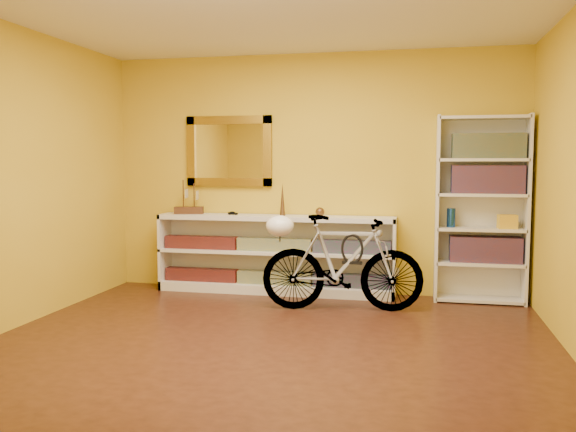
% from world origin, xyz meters
% --- Properties ---
extents(floor, '(4.50, 4.00, 0.01)m').
position_xyz_m(floor, '(0.00, 0.00, -0.01)').
color(floor, '#32160E').
rests_on(floor, ground).
extents(ceiling, '(4.50, 4.00, 0.01)m').
position_xyz_m(ceiling, '(0.00, 0.00, 2.60)').
color(ceiling, silver).
rests_on(ceiling, ground).
extents(back_wall, '(4.50, 0.01, 2.60)m').
position_xyz_m(back_wall, '(0.00, 2.00, 1.30)').
color(back_wall, gold).
rests_on(back_wall, ground).
extents(left_wall, '(0.01, 4.00, 2.60)m').
position_xyz_m(left_wall, '(-2.25, 0.00, 1.30)').
color(left_wall, gold).
rests_on(left_wall, ground).
extents(gilt_mirror, '(0.98, 0.06, 0.78)m').
position_xyz_m(gilt_mirror, '(-0.95, 1.97, 1.55)').
color(gilt_mirror, olive).
rests_on(gilt_mirror, back_wall).
extents(wall_socket, '(0.09, 0.02, 0.09)m').
position_xyz_m(wall_socket, '(0.90, 1.99, 0.25)').
color(wall_socket, silver).
rests_on(wall_socket, back_wall).
extents(console_unit, '(2.60, 0.35, 0.85)m').
position_xyz_m(console_unit, '(-0.39, 1.81, 0.42)').
color(console_unit, silver).
rests_on(console_unit, floor).
extents(cd_row_lower, '(2.50, 0.13, 0.14)m').
position_xyz_m(cd_row_lower, '(-0.39, 1.79, 0.17)').
color(cd_row_lower, black).
rests_on(cd_row_lower, console_unit).
extents(cd_row_upper, '(2.50, 0.13, 0.14)m').
position_xyz_m(cd_row_upper, '(-0.39, 1.79, 0.54)').
color(cd_row_upper, navy).
rests_on(cd_row_upper, console_unit).
extents(model_ship, '(0.34, 0.19, 0.38)m').
position_xyz_m(model_ship, '(-1.38, 1.81, 1.04)').
color(model_ship, '#3B2010').
rests_on(model_ship, console_unit).
extents(toy_car, '(0.00, 0.00, 0.00)m').
position_xyz_m(toy_car, '(-0.86, 1.81, 0.85)').
color(toy_car, black).
rests_on(toy_car, console_unit).
extents(bronze_ornament, '(0.06, 0.06, 0.35)m').
position_xyz_m(bronze_ornament, '(-0.30, 1.81, 1.03)').
color(bronze_ornament, '#53371C').
rests_on(bronze_ornament, console_unit).
extents(decorative_orb, '(0.10, 0.10, 0.10)m').
position_xyz_m(decorative_orb, '(0.11, 1.81, 0.90)').
color(decorative_orb, '#53371C').
rests_on(decorative_orb, console_unit).
extents(bookcase, '(0.90, 0.30, 1.90)m').
position_xyz_m(bookcase, '(1.76, 1.84, 0.95)').
color(bookcase, silver).
rests_on(bookcase, floor).
extents(book_row_a, '(0.70, 0.22, 0.26)m').
position_xyz_m(book_row_a, '(1.81, 1.84, 0.55)').
color(book_row_a, maroon).
rests_on(book_row_a, bookcase).
extents(book_row_b, '(0.70, 0.22, 0.28)m').
position_xyz_m(book_row_b, '(1.81, 1.84, 1.25)').
color(book_row_b, maroon).
rests_on(book_row_b, bookcase).
extents(book_row_c, '(0.70, 0.22, 0.25)m').
position_xyz_m(book_row_c, '(1.81, 1.84, 1.59)').
color(book_row_c, '#1A505B').
rests_on(book_row_c, bookcase).
extents(travel_mug, '(0.09, 0.09, 0.19)m').
position_xyz_m(travel_mug, '(1.46, 1.82, 0.86)').
color(travel_mug, '#163E9B').
rests_on(travel_mug, bookcase).
extents(red_tin, '(0.14, 0.14, 0.17)m').
position_xyz_m(red_tin, '(1.56, 1.87, 1.55)').
color(red_tin, maroon).
rests_on(red_tin, bookcase).
extents(yellow_bag, '(0.19, 0.14, 0.14)m').
position_xyz_m(yellow_bag, '(2.01, 1.80, 0.83)').
color(yellow_bag, yellow).
rests_on(yellow_bag, bookcase).
extents(bicycle, '(0.59, 1.61, 0.93)m').
position_xyz_m(bicycle, '(0.43, 1.18, 0.46)').
color(bicycle, silver).
rests_on(bicycle, floor).
extents(helmet, '(0.27, 0.26, 0.20)m').
position_xyz_m(helmet, '(-0.17, 1.11, 0.82)').
color(helmet, white).
rests_on(helmet, bicycle).
extents(u_lock, '(0.22, 0.02, 0.22)m').
position_xyz_m(u_lock, '(0.52, 1.19, 0.60)').
color(u_lock, black).
rests_on(u_lock, bicycle).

